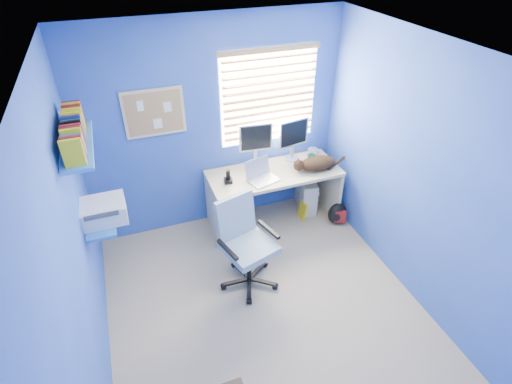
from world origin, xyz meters
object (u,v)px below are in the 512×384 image
object	(u,v)px
laptop	(263,172)
office_chair	(246,254)
tower_pc	(306,194)
desk	(273,197)
cat	(318,163)

from	to	relation	value
laptop	office_chair	size ratio (longest dim) A/B	0.33
tower_pc	office_chair	xyz separation A→B (m)	(-1.17, -0.96, 0.15)
office_chair	tower_pc	bearing A→B (deg)	39.34
desk	cat	bearing A→B (deg)	-13.26
desk	cat	distance (m)	0.69
desk	cat	size ratio (longest dim) A/B	3.45
office_chair	desk	bearing A→B (deg)	52.41
office_chair	laptop	bearing A→B (deg)	57.10
desk	laptop	xyz separation A→B (m)	(-0.19, -0.13, 0.48)
desk	tower_pc	bearing A→B (deg)	12.06
laptop	cat	xyz separation A→B (m)	(0.70, 0.01, -0.03)
desk	laptop	distance (m)	0.53
cat	tower_pc	xyz separation A→B (m)	(0.01, 0.23, -0.60)
cat	tower_pc	bearing A→B (deg)	92.03
cat	office_chair	world-z (taller)	office_chair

